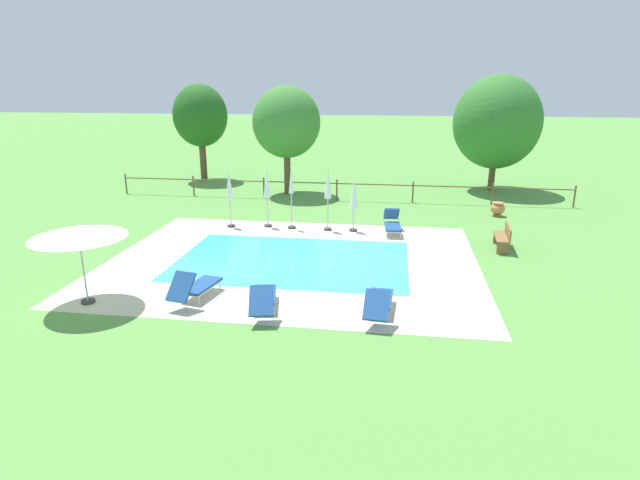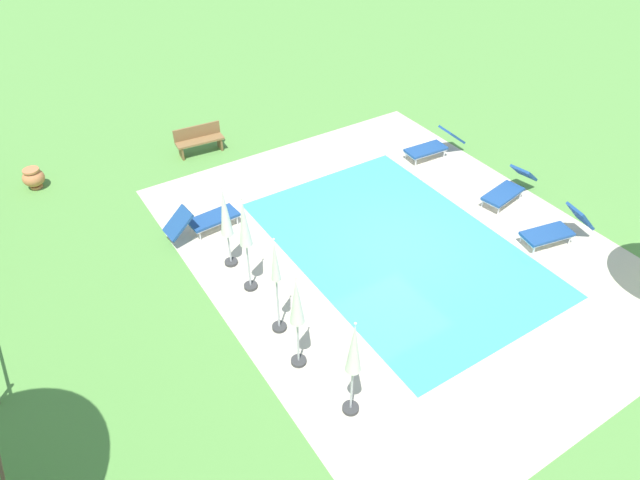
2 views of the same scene
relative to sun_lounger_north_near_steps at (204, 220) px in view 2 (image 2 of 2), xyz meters
The scene contains 15 objects.
ground_plane 5.06m from the sun_lounger_north_near_steps, 129.93° to the right, with size 160.00×160.00×0.00m, color #599342.
pool_deck_paving 5.06m from the sun_lounger_north_near_steps, 129.93° to the right, with size 12.11×9.60×0.01m, color beige.
swimming_pool_water 5.06m from the sun_lounger_north_near_steps, 129.93° to the right, with size 7.59×5.08×0.01m, color #42CCD6.
pool_coping_rim 5.06m from the sun_lounger_north_near_steps, 129.93° to the right, with size 8.07×5.56×0.01m.
sun_lounger_north_near_steps is the anchor object (origin of this frame).
sun_lounger_north_mid 9.04m from the sun_lounger_north_near_steps, 125.14° to the right, with size 0.96×1.98×0.95m.
sun_lounger_north_far 8.45m from the sun_lounger_north_near_steps, 112.38° to the right, with size 0.96×2.06×0.87m.
sun_lounger_north_end 7.64m from the sun_lounger_north_near_steps, 91.93° to the right, with size 0.72×2.02×0.85m.
patio_umbrella_closed_row_west 1.88m from the sun_lounger_north_near_steps, behind, with size 0.32×0.32×2.26m.
patio_umbrella_closed_row_mid_west 4.21m from the sun_lounger_north_near_steps, behind, with size 0.32×0.32×2.50m.
patio_umbrella_closed_row_centre 2.89m from the sun_lounger_north_near_steps, behind, with size 0.32×0.32×2.54m.
patio_umbrella_closed_row_mid_east 6.65m from the sun_lounger_north_near_steps, behind, with size 0.32×0.32×2.39m.
patio_umbrella_closed_row_east 5.20m from the sun_lounger_north_near_steps, behind, with size 0.32×0.32×2.37m.
wooden_bench_lawn_side 4.20m from the sun_lounger_north_near_steps, 21.66° to the right, with size 0.57×1.53×0.87m.
terracotta_urn_near_fence 5.65m from the sun_lounger_north_near_steps, 35.81° to the left, with size 0.61×0.61×0.61m.
Camera 2 is at (-8.31, 7.64, 9.18)m, focal length 31.82 mm.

